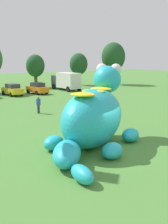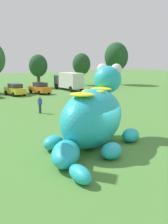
{
  "view_description": "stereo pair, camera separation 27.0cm",
  "coord_description": "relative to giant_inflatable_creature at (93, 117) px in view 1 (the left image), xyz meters",
  "views": [
    {
      "loc": [
        -10.91,
        -12.88,
        5.63
      ],
      "look_at": [
        -0.57,
        2.25,
        2.02
      ],
      "focal_mm": 45.48,
      "sensor_mm": 36.0,
      "label": 1
    },
    {
      "loc": [
        -10.68,
        -13.03,
        5.63
      ],
      "look_at": [
        -0.57,
        2.25,
        2.02
      ],
      "focal_mm": 45.48,
      "sensor_mm": 36.0,
      "label": 2
    }
  ],
  "objects": [
    {
      "name": "tree_centre_right",
      "position": [
        11.67,
        33.75,
        2.03
      ],
      "size": [
        3.37,
        3.37,
        5.98
      ],
      "color": "brown",
      "rests_on": "ground"
    },
    {
      "name": "box_truck",
      "position": [
        14.14,
        27.06,
        -0.28
      ],
      "size": [
        2.41,
        6.43,
        2.95
      ],
      "color": "#333842",
      "rests_on": "ground"
    },
    {
      "name": "tree_mid_right",
      "position": [
        20.58,
        33.04,
        2.21
      ],
      "size": [
        3.52,
        3.52,
        6.25
      ],
      "color": "brown",
      "rests_on": "ground"
    },
    {
      "name": "tree_right",
      "position": [
        27.12,
        30.3,
        3.6
      ],
      "size": [
        4.72,
        4.72,
        8.37
      ],
      "color": "brown",
      "rests_on": "ground"
    },
    {
      "name": "car_yellow",
      "position": [
        4.26,
        25.8,
        -1.02
      ],
      "size": [
        2.18,
        4.22,
        1.72
      ],
      "color": "yellow",
      "rests_on": "ground"
    },
    {
      "name": "car_orange",
      "position": [
        8.06,
        25.45,
        -1.02
      ],
      "size": [
        2.26,
        4.25,
        1.72
      ],
      "color": "orange",
      "rests_on": "ground"
    },
    {
      "name": "ground_plane",
      "position": [
        0.58,
        -1.23,
        -1.88
      ],
      "size": [
        160.0,
        160.0,
        0.0
      ],
      "primitive_type": "plane",
      "color": "#4C8438"
    },
    {
      "name": "spectator_near_inflatable",
      "position": [
        1.64,
        11.5,
        -1.02
      ],
      "size": [
        0.38,
        0.26,
        1.71
      ],
      "color": "#2D334C",
      "rests_on": "ground"
    },
    {
      "name": "giant_inflatable_creature",
      "position": [
        0.0,
        0.0,
        0.0
      ],
      "size": [
        8.31,
        8.56,
        5.13
      ],
      "color": "#23B2C6",
      "rests_on": "ground"
    }
  ]
}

